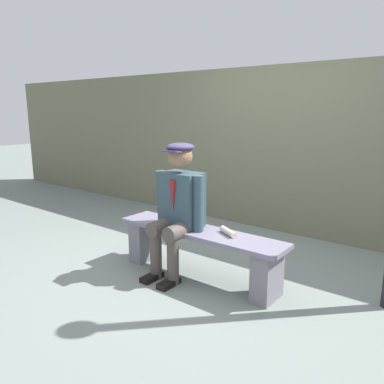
# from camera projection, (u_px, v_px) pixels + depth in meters

# --- Properties ---
(ground_plane) EXTENTS (30.00, 30.00, 0.00)m
(ground_plane) POSITION_uv_depth(u_px,v_px,m) (199.00, 277.00, 3.61)
(ground_plane) COLOR slate
(bench) EXTENTS (1.72, 0.37, 0.47)m
(bench) POSITION_uv_depth(u_px,v_px,m) (199.00, 247.00, 3.55)
(bench) COLOR slate
(bench) RESTS_ON ground
(seated_man) EXTENTS (0.55, 0.57, 1.27)m
(seated_man) POSITION_uv_depth(u_px,v_px,m) (178.00, 204.00, 3.53)
(seated_man) COLOR #314752
(seated_man) RESTS_ON ground
(rolled_magazine) EXTENTS (0.22, 0.16, 0.06)m
(rolled_magazine) POSITION_uv_depth(u_px,v_px,m) (228.00, 232.00, 3.36)
(rolled_magazine) COLOR beige
(rolled_magazine) RESTS_ON bench
(stadium_wall) EXTENTS (12.00, 0.24, 2.11)m
(stadium_wall) POSITION_uv_depth(u_px,v_px,m) (286.00, 150.00, 4.83)
(stadium_wall) COLOR #65654E
(stadium_wall) RESTS_ON ground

